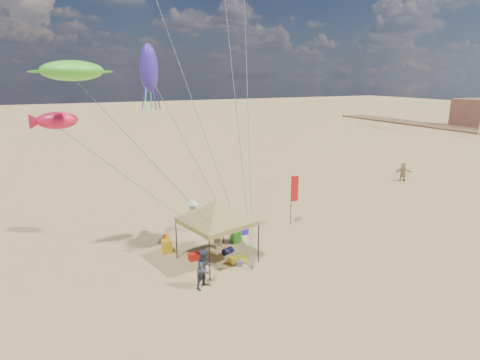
{
  "coord_description": "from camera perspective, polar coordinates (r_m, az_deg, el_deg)",
  "views": [
    {
      "loc": [
        -8.91,
        -15.33,
        9.34
      ],
      "look_at": [
        0.0,
        3.0,
        4.0
      ],
      "focal_mm": 29.66,
      "sensor_mm": 36.0,
      "label": 1
    }
  ],
  "objects": [
    {
      "name": "person_near_c",
      "position": [
        24.94,
        -6.77,
        -5.07
      ],
      "size": [
        1.4,
        1.07,
        1.92
      ],
      "primitive_type": "imported",
      "rotation": [
        0.0,
        0.0,
        2.82
      ],
      "color": "white",
      "rests_on": "ground"
    },
    {
      "name": "cooler_red",
      "position": [
        21.27,
        -6.65,
        -10.9
      ],
      "size": [
        0.54,
        0.38,
        0.38
      ],
      "primitive_type": "cube",
      "color": "red",
      "rests_on": "ground"
    },
    {
      "name": "feather_flag",
      "position": [
        25.45,
        7.74,
        -1.74
      ],
      "size": [
        0.51,
        0.09,
        3.32
      ],
      "color": "black",
      "rests_on": "ground"
    },
    {
      "name": "crate_grey",
      "position": [
        20.57,
        -0.15,
        -11.88
      ],
      "size": [
        0.34,
        0.3,
        0.28
      ],
      "primitive_type": "cube",
      "color": "slate",
      "rests_on": "ground"
    },
    {
      "name": "turtle_kite",
      "position": [
        18.9,
        -23.0,
        14.28
      ],
      "size": [
        3.01,
        2.63,
        0.87
      ],
      "primitive_type": "ellipsoid",
      "rotation": [
        0.0,
        0.0,
        -0.24
      ],
      "color": "#53E030",
      "rests_on": "ground"
    },
    {
      "name": "person_near_a",
      "position": [
        22.36,
        -3.38,
        -7.65
      ],
      "size": [
        0.74,
        0.7,
        1.71
      ],
      "primitive_type": "imported",
      "rotation": [
        0.0,
        0.0,
        3.78
      ],
      "color": "tan",
      "rests_on": "ground"
    },
    {
      "name": "person_near_b",
      "position": [
        18.41,
        -5.1,
        -12.6
      ],
      "size": [
        1.12,
        1.03,
        1.84
      ],
      "primitive_type": "imported",
      "rotation": [
        0.0,
        0.0,
        0.49
      ],
      "color": "#353D49",
      "rests_on": "ground"
    },
    {
      "name": "fish_kite",
      "position": [
        20.92,
        -24.8,
        7.78
      ],
      "size": [
        2.09,
        1.59,
        0.83
      ],
      "primitive_type": "ellipsoid",
      "rotation": [
        0.0,
        0.0,
        -0.4
      ],
      "color": "#FB1A47",
      "rests_on": "ground"
    },
    {
      "name": "canopy_tent",
      "position": [
        20.08,
        -3.42,
        -3.26
      ],
      "size": [
        6.01,
        6.01,
        3.8
      ],
      "color": "black",
      "rests_on": "ground"
    },
    {
      "name": "person_far_c",
      "position": [
        39.13,
        22.42,
        1.06
      ],
      "size": [
        1.69,
        1.17,
        1.75
      ],
      "primitive_type": "imported",
      "rotation": [
        0.0,
        0.0,
        5.84
      ],
      "color": "tan",
      "rests_on": "ground"
    },
    {
      "name": "beach_cart",
      "position": [
        20.84,
        -0.28,
        -11.33
      ],
      "size": [
        0.9,
        0.5,
        0.24
      ],
      "primitive_type": "cube",
      "color": "gold",
      "rests_on": "ground"
    },
    {
      "name": "squid_kite",
      "position": [
        22.59,
        -12.98,
        15.37
      ],
      "size": [
        1.11,
        1.11,
        2.58
      ],
      "primitive_type": "ellipsoid",
      "rotation": [
        0.0,
        0.0,
        -0.13
      ],
      "color": "#3B29AA",
      "rests_on": "ground"
    },
    {
      "name": "bag_navy",
      "position": [
        21.81,
        -1.77,
        -10.16
      ],
      "size": [
        0.69,
        0.54,
        0.36
      ],
      "primitive_type": "cylinder",
      "rotation": [
        0.0,
        1.57,
        0.35
      ],
      "color": "black",
      "rests_on": "ground"
    },
    {
      "name": "chair_green",
      "position": [
        23.19,
        -0.6,
        -8.13
      ],
      "size": [
        0.5,
        0.5,
        0.7
      ],
      "primitive_type": "cube",
      "color": "#319B1C",
      "rests_on": "ground"
    },
    {
      "name": "chair_yellow",
      "position": [
        22.25,
        -10.49,
        -9.41
      ],
      "size": [
        0.5,
        0.5,
        0.7
      ],
      "primitive_type": "cube",
      "color": "gold",
      "rests_on": "ground"
    },
    {
      "name": "bag_orange",
      "position": [
        23.73,
        -10.69,
        -8.3
      ],
      "size": [
        0.54,
        0.69,
        0.36
      ],
      "primitive_type": "cylinder",
      "rotation": [
        0.0,
        1.57,
        1.22
      ],
      "color": "#EB4C0D",
      "rests_on": "ground"
    },
    {
      "name": "cooler_blue",
      "position": [
        24.37,
        0.45,
        -7.38
      ],
      "size": [
        0.54,
        0.38,
        0.38
      ],
      "primitive_type": "cube",
      "color": "#2217BC",
      "rests_on": "ground"
    },
    {
      "name": "ground",
      "position": [
        20.04,
        3.85,
        -13.13
      ],
      "size": [
        280.0,
        280.0,
        0.0
      ],
      "primitive_type": "plane",
      "color": "tan",
      "rests_on": "ground"
    }
  ]
}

